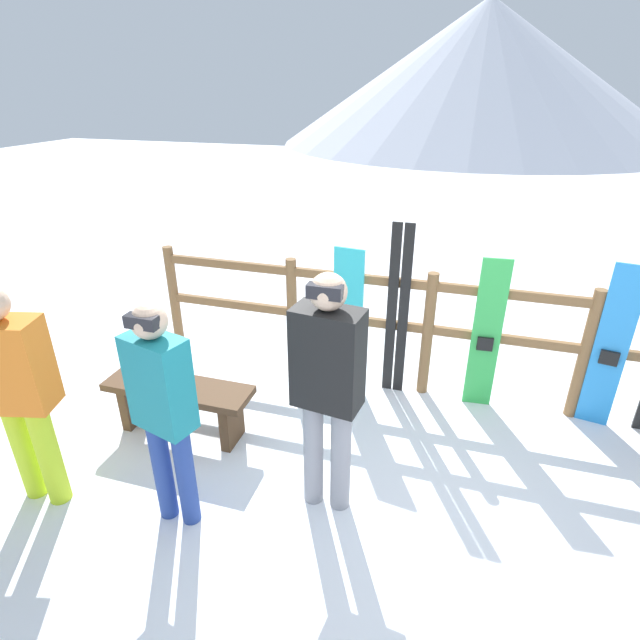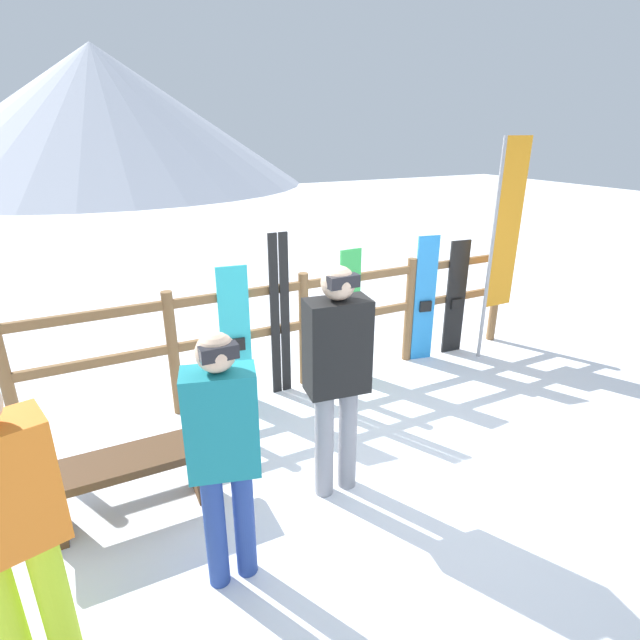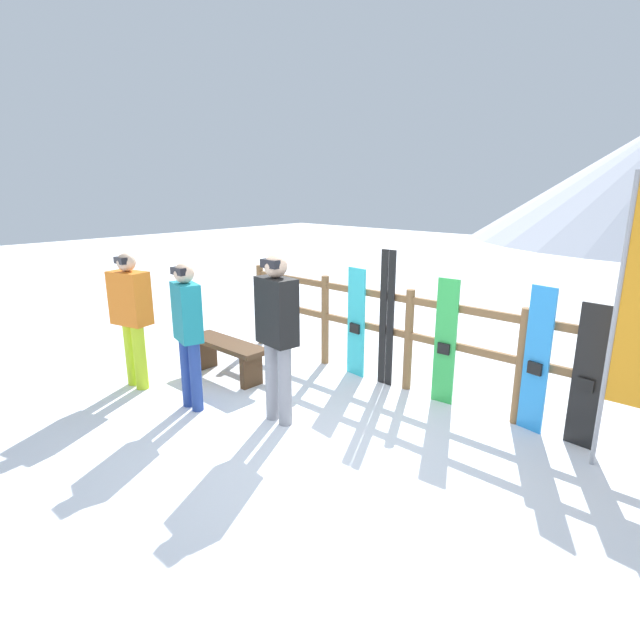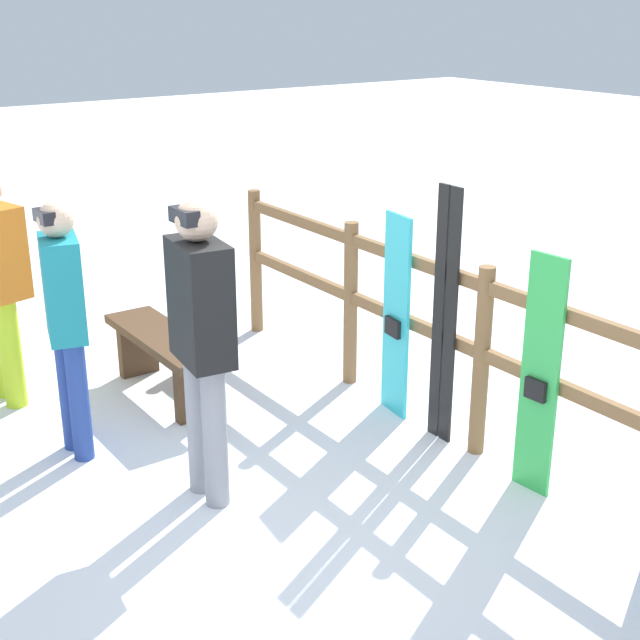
# 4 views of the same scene
# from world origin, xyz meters

# --- Properties ---
(ground_plane) EXTENTS (40.00, 40.00, 0.00)m
(ground_plane) POSITION_xyz_m (0.00, 0.00, 0.00)
(ground_plane) COLOR white
(mountain_backdrop) EXTENTS (18.00, 18.00, 6.00)m
(mountain_backdrop) POSITION_xyz_m (0.00, 23.63, 3.00)
(mountain_backdrop) COLOR silver
(mountain_backdrop) RESTS_ON ground
(fence) EXTENTS (5.33, 0.10, 1.20)m
(fence) POSITION_xyz_m (-0.00, 1.63, 0.71)
(fence) COLOR brown
(fence) RESTS_ON ground
(bench) EXTENTS (1.23, 0.36, 0.46)m
(bench) POSITION_xyz_m (-1.87, 0.42, 0.34)
(bench) COLOR #4C331E
(bench) RESTS_ON ground
(person_teal) EXTENTS (0.42, 0.30, 1.59)m
(person_teal) POSITION_xyz_m (-1.41, -0.40, 0.93)
(person_teal) COLOR navy
(person_teal) RESTS_ON ground
(person_orange) EXTENTS (0.50, 0.35, 1.61)m
(person_orange) POSITION_xyz_m (-2.41, -0.50, 0.92)
(person_orange) COLOR #B7D826
(person_orange) RESTS_ON ground
(person_black) EXTENTS (0.45, 0.29, 1.72)m
(person_black) POSITION_xyz_m (-0.49, 0.02, 1.00)
(person_black) COLOR gray
(person_black) RESTS_ON ground
(snowboard_cyan) EXTENTS (0.29, 0.08, 1.37)m
(snowboard_cyan) POSITION_xyz_m (-0.73, 1.57, 0.68)
(snowboard_cyan) COLOR #2DBFCC
(snowboard_cyan) RESTS_ON ground
(ski_pair_black) EXTENTS (0.19, 0.02, 1.63)m
(ski_pair_black) POSITION_xyz_m (-0.28, 1.57, 0.82)
(ski_pair_black) COLOR black
(ski_pair_black) RESTS_ON ground
(snowboard_green) EXTENTS (0.24, 0.07, 1.40)m
(snowboard_green) POSITION_xyz_m (0.50, 1.57, 0.70)
(snowboard_green) COLOR green
(snowboard_green) RESTS_ON ground
(snowboard_blue) EXTENTS (0.25, 0.09, 1.45)m
(snowboard_blue) POSITION_xyz_m (1.47, 1.57, 0.72)
(snowboard_blue) COLOR #288CE0
(snowboard_blue) RESTS_ON ground
(snowboard_black_stripe) EXTENTS (0.26, 0.07, 1.35)m
(snowboard_black_stripe) POSITION_xyz_m (1.92, 1.57, 0.67)
(snowboard_black_stripe) COLOR black
(snowboard_black_stripe) RESTS_ON ground
(rental_flag) EXTENTS (0.40, 0.04, 2.45)m
(rental_flag) POSITION_xyz_m (2.25, 1.30, 1.43)
(rental_flag) COLOR #99999E
(rental_flag) RESTS_ON ground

